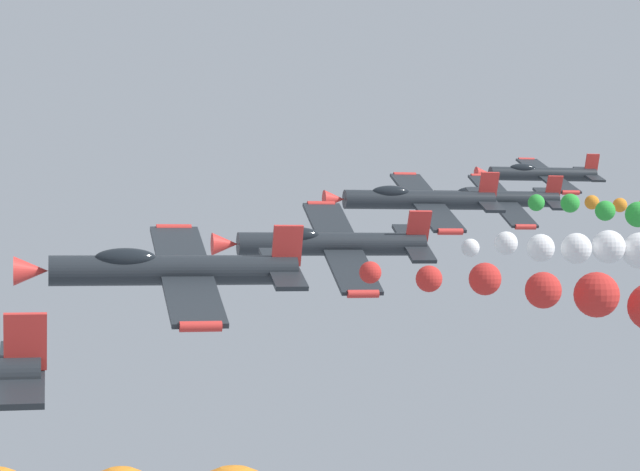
# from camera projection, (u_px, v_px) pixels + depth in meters

# --- Properties ---
(airplane_right_inner) EXTENTS (9.02, 10.35, 3.85)m
(airplane_right_inner) POSITION_uv_depth(u_px,v_px,m) (170.00, 270.00, 43.08)
(airplane_right_inner) COLOR #23282D
(airplane_left_outer) EXTENTS (8.66, 10.35, 4.70)m
(airplane_left_outer) POSITION_uv_depth(u_px,v_px,m) (329.00, 244.00, 55.67)
(airplane_left_outer) COLOR #23282D
(airplane_right_outer) EXTENTS (8.93, 10.35, 4.08)m
(airplane_right_outer) POSITION_uv_depth(u_px,v_px,m) (417.00, 200.00, 68.57)
(airplane_right_outer) COLOR #23282D
(airplane_trailing) EXTENTS (8.83, 10.35, 4.33)m
(airplane_trailing) POSITION_uv_depth(u_px,v_px,m) (494.00, 198.00, 81.81)
(airplane_trailing) COLOR #23282D
(airplane_high_slot) EXTENTS (9.10, 10.35, 3.64)m
(airplane_high_slot) POSITION_uv_depth(u_px,v_px,m) (541.00, 174.00, 95.18)
(airplane_high_slot) COLOR #23282D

